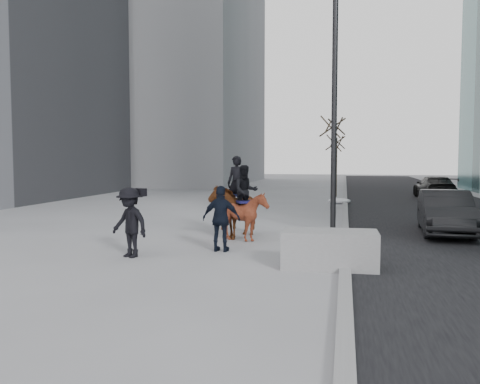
% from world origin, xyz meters
% --- Properties ---
extents(ground, '(120.00, 120.00, 0.00)m').
position_xyz_m(ground, '(0.00, 0.00, 0.00)').
color(ground, gray).
rests_on(ground, ground).
extents(road, '(8.00, 90.00, 0.01)m').
position_xyz_m(road, '(7.00, 10.00, 0.01)').
color(road, black).
rests_on(road, ground).
extents(curb, '(0.25, 90.00, 0.12)m').
position_xyz_m(curb, '(3.00, 10.00, 0.06)').
color(curb, gray).
rests_on(curb, ground).
extents(planter, '(2.15, 1.11, 0.85)m').
position_xyz_m(planter, '(2.65, -1.60, 0.43)').
color(planter, gray).
rests_on(planter, ground).
extents(car_near, '(1.79, 4.41, 1.42)m').
position_xyz_m(car_near, '(6.20, 4.30, 0.71)').
color(car_near, black).
rests_on(car_near, ground).
extents(car_far, '(2.03, 4.77, 1.37)m').
position_xyz_m(car_far, '(8.23, 18.76, 0.69)').
color(car_far, black).
rests_on(car_far, ground).
extents(tree_near, '(1.20, 1.20, 4.78)m').
position_xyz_m(tree_near, '(2.40, 11.34, 2.39)').
color(tree_near, '#392C21').
rests_on(tree_near, ground).
extents(tree_far, '(1.20, 1.20, 4.11)m').
position_xyz_m(tree_far, '(2.40, 19.35, 2.05)').
color(tree_far, '#3D3024').
rests_on(tree_far, ground).
extents(mounted_left, '(1.40, 2.14, 2.55)m').
position_xyz_m(mounted_left, '(-0.40, 2.46, 0.95)').
color(mounted_left, '#49240E').
rests_on(mounted_left, ground).
extents(mounted_right, '(1.65, 1.72, 2.27)m').
position_xyz_m(mounted_right, '(0.05, 1.64, 0.91)').
color(mounted_right, '#481C0E').
rests_on(mounted_right, ground).
extents(feeder, '(1.05, 0.88, 1.75)m').
position_xyz_m(feeder, '(-0.23, -0.15, 0.88)').
color(feeder, black).
rests_on(feeder, ground).
extents(camera_crew, '(1.30, 1.05, 1.75)m').
position_xyz_m(camera_crew, '(-2.29, -1.35, 0.89)').
color(camera_crew, black).
rests_on(camera_crew, ground).
extents(lamppost, '(0.25, 0.80, 9.09)m').
position_xyz_m(lamppost, '(2.60, 3.83, 4.99)').
color(lamppost, black).
rests_on(lamppost, ground).
extents(snow_piles, '(1.24, 12.68, 0.31)m').
position_xyz_m(snow_piles, '(2.70, 8.21, 0.16)').
color(snow_piles, silver).
rests_on(snow_piles, ground).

